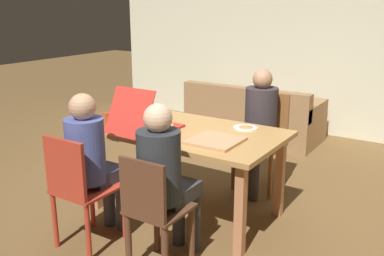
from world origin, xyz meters
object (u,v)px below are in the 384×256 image
(drinking_glass_0, at_px, (107,121))
(person_0, at_px, (259,122))
(pizza_box_0, at_px, (148,124))
(drinking_glass_1, at_px, (118,119))
(couch, at_px, (253,119))
(chair_2, at_px, (79,187))
(plate_0, at_px, (246,127))
(person_1, at_px, (165,173))
(person_2, at_px, (92,157))
(chair_0, at_px, (264,136))
(plate_1, at_px, (147,114))
(dining_table, at_px, (186,140))
(pizza_box_1, at_px, (215,141))
(chair_1, at_px, (154,213))

(drinking_glass_0, bearing_deg, person_0, 51.33)
(pizza_box_0, xyz_separation_m, drinking_glass_1, (-0.32, -0.02, 0.00))
(pizza_box_0, distance_m, couch, 2.63)
(person_0, relative_size, chair_2, 1.34)
(pizza_box_0, bearing_deg, plate_0, 36.58)
(person_1, xyz_separation_m, person_2, (-0.67, -0.03, 0.00))
(person_2, bearing_deg, person_1, 2.64)
(chair_2, distance_m, plate_0, 1.49)
(person_1, relative_size, drinking_glass_0, 8.19)
(chair_0, distance_m, plate_1, 1.20)
(couch, bearing_deg, dining_table, -79.14)
(dining_table, distance_m, chair_2, 1.02)
(plate_0, bearing_deg, drinking_glass_1, -152.24)
(pizza_box_0, height_order, pizza_box_1, pizza_box_0)
(chair_1, xyz_separation_m, person_2, (-0.67, 0.11, 0.25))
(chair_0, xyz_separation_m, couch, (-0.79, 1.44, -0.26))
(person_0, relative_size, pizza_box_1, 3.21)
(chair_0, xyz_separation_m, drinking_glass_1, (-0.91, -1.15, 0.30))
(chair_1, distance_m, drinking_glass_1, 1.20)
(dining_table, distance_m, pizza_box_0, 0.35)
(pizza_box_1, height_order, plate_1, pizza_box_1)
(chair_0, bearing_deg, person_2, -111.32)
(person_0, bearing_deg, chair_0, 90.00)
(drinking_glass_1, bearing_deg, plate_1, 93.33)
(person_0, distance_m, person_1, 1.54)
(person_0, relative_size, couch, 0.68)
(person_0, distance_m, pizza_box_1, 0.96)
(drinking_glass_1, bearing_deg, drinking_glass_0, -91.03)
(person_0, bearing_deg, person_2, -113.07)
(chair_0, bearing_deg, chair_2, -109.72)
(pizza_box_0, bearing_deg, chair_1, -50.02)
(person_1, distance_m, chair_2, 0.72)
(person_2, distance_m, plate_0, 1.34)
(dining_table, height_order, person_2, person_2)
(pizza_box_0, bearing_deg, drinking_glass_1, -175.82)
(couch, bearing_deg, chair_1, -76.45)
(chair_1, xyz_separation_m, person_1, (0.00, 0.14, 0.24))
(person_0, height_order, person_2, person_0)
(couch, bearing_deg, pizza_box_1, -71.55)
(person_0, xyz_separation_m, person_1, (-0.00, -1.54, -0.02))
(dining_table, bearing_deg, person_2, -113.08)
(drinking_glass_0, bearing_deg, chair_0, 54.59)
(pizza_box_0, xyz_separation_m, pizza_box_1, (0.65, 0.02, -0.04))
(couch, bearing_deg, chair_2, -87.98)
(pizza_box_0, xyz_separation_m, drinking_glass_0, (-0.33, -0.16, 0.02))
(chair_2, xyz_separation_m, drinking_glass_0, (-0.24, 0.58, 0.34))
(person_1, bearing_deg, pizza_box_0, 136.22)
(pizza_box_1, relative_size, plate_1, 1.48)
(chair_0, relative_size, drinking_glass_1, 8.35)
(pizza_box_0, distance_m, drinking_glass_0, 0.37)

